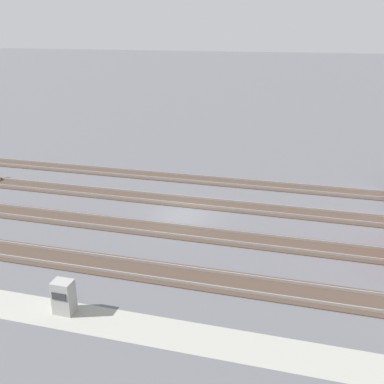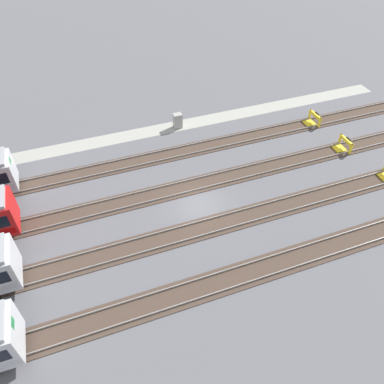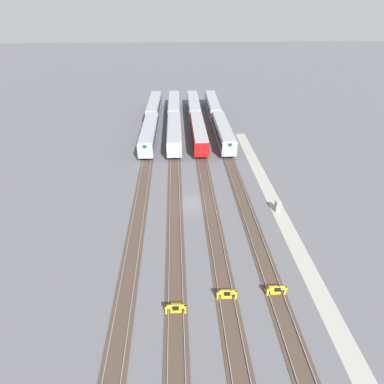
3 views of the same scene
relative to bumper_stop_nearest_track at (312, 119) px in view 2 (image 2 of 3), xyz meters
The scene contains 9 objects.
ground_plane 17.76m from the bumper_stop_nearest_track, 25.32° to the left, with size 400.00×400.00×0.00m, color #5B5B60.
service_walkway 16.69m from the bumper_stop_nearest_track, 15.87° to the right, with size 54.00×2.00×0.01m, color #9E9E93.
rail_track_nearest 16.06m from the bumper_stop_nearest_track, ahead, with size 90.00×2.24×0.21m.
rail_track_near_inner 16.84m from the bumper_stop_nearest_track, 17.50° to the left, with size 90.00×2.24×0.21m.
rail_track_middle 18.98m from the bumper_stop_nearest_track, 32.24° to the left, with size 90.00×2.24×0.21m.
rail_track_far_inner 22.10m from the bumper_stop_nearest_track, 43.42° to the left, with size 90.00×2.24×0.21m.
bumper_stop_nearest_track is the anchor object (origin of this frame).
bumper_stop_near_inner_track 5.05m from the bumper_stop_nearest_track, 92.59° to the left, with size 1.38×2.01×1.22m.
electrical_cabinet 14.65m from the bumper_stop_nearest_track, 17.29° to the right, with size 0.90×0.73×1.60m.
Camera 2 is at (8.23, 20.73, 22.63)m, focal length 35.00 mm.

